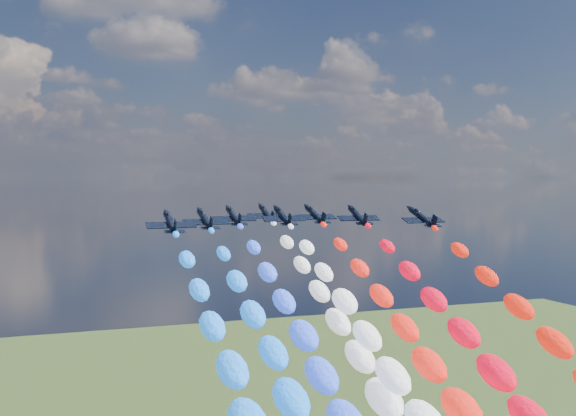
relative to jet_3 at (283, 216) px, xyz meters
name	(u,v)px	position (x,y,z in m)	size (l,w,h in m)	color
jet_0	(171,222)	(-27.08, -12.71, 0.00)	(9.23, 12.37, 2.73)	black
jet_1	(205,219)	(-18.66, -5.63, 0.00)	(9.23, 12.37, 2.73)	black
jet_2	(234,216)	(-9.97, 3.68, 0.00)	(9.23, 12.37, 2.73)	black
jet_3	(283,216)	(0.00, 0.00, 0.00)	(9.23, 12.37, 2.73)	black
jet_4	(266,214)	(0.48, 12.33, 0.00)	(9.23, 12.37, 2.73)	black
jet_5	(315,215)	(9.03, 3.44, 0.00)	(9.23, 12.37, 2.73)	black
jet_6	(358,216)	(16.14, -3.87, 0.00)	(9.23, 12.37, 2.73)	black
jet_7	(422,218)	(25.50, -15.36, 0.00)	(9.23, 12.37, 2.73)	black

